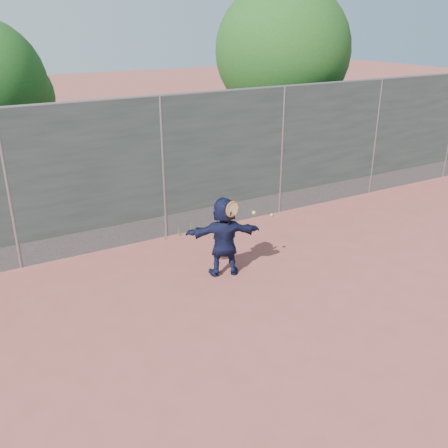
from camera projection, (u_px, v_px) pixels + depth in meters
ground at (253, 312)px, 8.06m from camera, size 80.00×80.00×0.00m
player at (224, 237)px, 9.01m from camera, size 1.45×0.87×1.49m
ball_ground at (272, 215)px, 11.96m from camera, size 0.07×0.07×0.07m
fence at (163, 166)px, 10.27m from camera, size 20.00×0.06×3.03m
swing_action at (234, 210)px, 8.69m from camera, size 0.68×0.15×0.51m
tree_right at (287, 55)px, 13.49m from camera, size 3.78×3.60×5.39m
weed_clump at (181, 230)px, 10.86m from camera, size 0.68×0.07×0.30m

